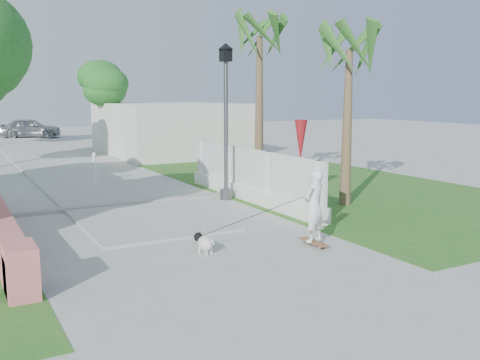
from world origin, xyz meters
TOP-DOWN VIEW (x-y plane):
  - ground at (0.00, 0.00)m, footprint 90.00×90.00m
  - path_strip at (0.00, 20.00)m, footprint 3.20×36.00m
  - curb at (0.00, 6.00)m, footprint 6.50×0.25m
  - grass_right at (7.00, 8.00)m, footprint 8.00×20.00m
  - pink_wall at (-3.30, 3.55)m, footprint 0.45×8.20m
  - lattice_fence at (3.40, 5.00)m, footprint 0.35×7.00m
  - building_right at (6.00, 18.00)m, footprint 6.00×8.00m
  - street_lamp at (2.90, 5.50)m, footprint 0.44×0.44m
  - bollard at (0.20, 10.00)m, footprint 0.14×0.14m
  - patio_umbrella at (4.80, 4.50)m, footprint 0.36×0.36m
  - tree_path_right at (3.22, 19.98)m, footprint 3.00×3.00m
  - palm_far at (4.60, 6.50)m, footprint 1.80×1.80m
  - palm_near at (5.40, 3.20)m, footprint 1.80×1.80m
  - skateboarder at (1.26, 0.62)m, footprint 2.43×1.16m
  - dog at (0.04, 0.90)m, footprint 0.37×0.56m
  - parked_car at (1.14, 32.37)m, footprint 4.42×2.66m

SIDE VIEW (x-z plane):
  - ground at x=0.00m, z-range 0.00..0.00m
  - grass_right at x=7.00m, z-range 0.00..0.01m
  - path_strip at x=0.00m, z-range 0.00..0.06m
  - curb at x=0.00m, z-range 0.00..0.10m
  - dog at x=0.04m, z-range 0.02..0.42m
  - pink_wall at x=-3.30m, z-range -0.09..0.71m
  - lattice_fence at x=3.40m, z-range -0.21..1.29m
  - bollard at x=0.20m, z-range 0.04..1.13m
  - skateboarder at x=1.26m, z-range -0.09..1.46m
  - parked_car at x=1.14m, z-range 0.00..1.41m
  - building_right at x=6.00m, z-range 0.00..2.60m
  - patio_umbrella at x=4.80m, z-range 0.54..2.84m
  - street_lamp at x=2.90m, z-range 0.21..4.65m
  - tree_path_right at x=3.22m, z-range 1.10..5.89m
  - palm_near at x=5.40m, z-range 1.60..6.30m
  - palm_far at x=4.60m, z-range 1.83..7.13m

